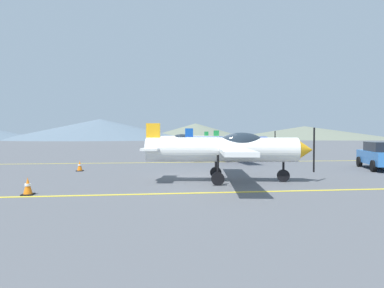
% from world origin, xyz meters
% --- Properties ---
extents(ground_plane, '(400.00, 400.00, 0.00)m').
position_xyz_m(ground_plane, '(0.00, 0.00, 0.00)').
color(ground_plane, '#54565B').
extents(apron_line_near, '(80.00, 0.16, 0.01)m').
position_xyz_m(apron_line_near, '(0.00, -3.36, 0.01)').
color(apron_line_near, yellow).
rests_on(apron_line_near, ground_plane).
extents(apron_line_far, '(80.00, 0.16, 0.01)m').
position_xyz_m(apron_line_far, '(0.00, 8.66, 0.01)').
color(apron_line_far, yellow).
rests_on(apron_line_far, ground_plane).
extents(airplane_near, '(7.39, 8.46, 2.53)m').
position_xyz_m(airplane_near, '(0.93, -0.87, 1.42)').
color(airplane_near, white).
rests_on(airplane_near, ground_plane).
extents(airplane_mid, '(7.31, 8.43, 2.53)m').
position_xyz_m(airplane_mid, '(3.58, 9.57, 1.42)').
color(airplane_mid, '#33478C').
rests_on(airplane_mid, ground_plane).
extents(airplane_far, '(7.38, 8.47, 2.53)m').
position_xyz_m(airplane_far, '(1.27, 20.25, 1.42)').
color(airplane_far, silver).
rests_on(airplane_far, ground_plane).
extents(airplane_back, '(7.29, 8.41, 2.53)m').
position_xyz_m(airplane_back, '(1.87, 30.62, 1.42)').
color(airplane_back, white).
rests_on(airplane_back, ground_plane).
extents(car_sedan, '(3.23, 4.66, 1.62)m').
position_xyz_m(car_sedan, '(11.04, 2.63, 0.84)').
color(car_sedan, '#3372BF').
rests_on(car_sedan, ground_plane).
extents(traffic_cone_front, '(0.36, 0.36, 0.59)m').
position_xyz_m(traffic_cone_front, '(-6.40, 3.87, 0.29)').
color(traffic_cone_front, black).
rests_on(traffic_cone_front, ground_plane).
extents(traffic_cone_side, '(0.36, 0.36, 0.59)m').
position_xyz_m(traffic_cone_side, '(-6.44, -3.01, 0.29)').
color(traffic_cone_side, black).
rests_on(traffic_cone_side, ground_plane).
extents(hill_centerleft, '(81.59, 81.59, 9.27)m').
position_xyz_m(hill_centerleft, '(-27.59, 129.30, 4.64)').
color(hill_centerleft, slate).
rests_on(hill_centerleft, ground_plane).
extents(hill_centerright, '(59.09, 59.09, 8.39)m').
position_xyz_m(hill_centerright, '(19.06, 152.86, 4.20)').
color(hill_centerright, slate).
rests_on(hill_centerright, ground_plane).
extents(hill_right, '(84.23, 84.23, 6.46)m').
position_xyz_m(hill_right, '(72.04, 133.62, 3.23)').
color(hill_right, slate).
rests_on(hill_right, ground_plane).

